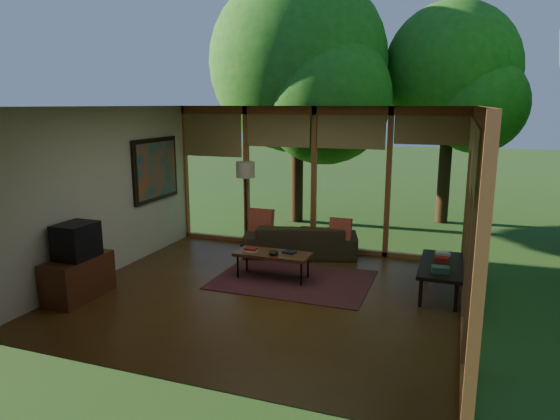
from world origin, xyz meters
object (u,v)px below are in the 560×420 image
at_px(media_cabinet, 78,278).
at_px(coffee_table, 273,255).
at_px(television, 76,241).
at_px(sofa, 301,240).
at_px(side_console, 441,267).
at_px(floor_lamp, 246,175).

distance_m(media_cabinet, coffee_table, 2.89).
bearing_deg(television, coffee_table, 36.32).
bearing_deg(coffee_table, media_cabinet, -143.91).
bearing_deg(sofa, television, 36.61).
height_order(media_cabinet, side_console, media_cabinet).
bearing_deg(floor_lamp, coffee_table, -54.20).
bearing_deg(television, floor_lamp, 71.02).
bearing_deg(side_console, sofa, 156.21).
xyz_separation_m(media_cabinet, television, (0.02, 0.00, 0.55)).
relative_size(sofa, television, 3.71).
distance_m(television, side_console, 5.24).
height_order(sofa, side_console, sofa).
bearing_deg(side_console, coffee_table, -174.93).
xyz_separation_m(sofa, side_console, (2.50, -1.10, 0.11)).
xyz_separation_m(sofa, media_cabinet, (-2.37, -3.02, 0.00)).
bearing_deg(floor_lamp, side_console, -20.64).
xyz_separation_m(sofa, television, (-2.35, -3.02, 0.55)).
bearing_deg(sofa, side_console, 140.72).
xyz_separation_m(television, coffee_table, (2.31, 1.70, -0.46)).
relative_size(sofa, media_cabinet, 2.04).
relative_size(television, floor_lamp, 0.33).
distance_m(media_cabinet, floor_lamp, 3.69).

